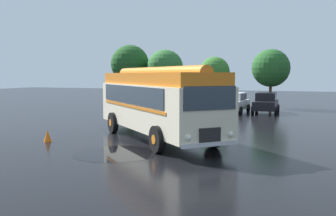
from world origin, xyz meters
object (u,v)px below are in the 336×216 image
object	(u,v)px
vintage_bus	(156,100)
traffic_cone	(48,136)
car_near_left	(234,103)
car_mid_left	(266,103)

from	to	relation	value
vintage_bus	traffic_cone	xyz separation A→B (m)	(-4.44, -2.54, -1.62)
car_near_left	car_mid_left	distance (m)	2.55
car_near_left	vintage_bus	bearing A→B (deg)	-92.48
car_near_left	car_mid_left	size ratio (longest dim) A/B	1.00
traffic_cone	car_near_left	bearing A→B (deg)	73.37
car_near_left	car_mid_left	xyz separation A→B (m)	(2.45, 0.71, 0.00)
car_near_left	car_mid_left	bearing A→B (deg)	16.08
car_mid_left	traffic_cone	world-z (taller)	car_mid_left
car_mid_left	traffic_cone	size ratio (longest dim) A/B	7.76
traffic_cone	vintage_bus	bearing A→B (deg)	29.82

